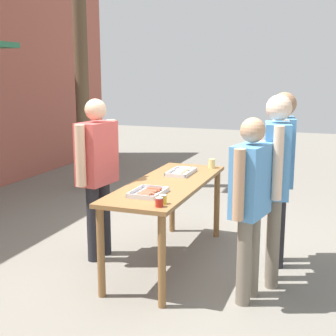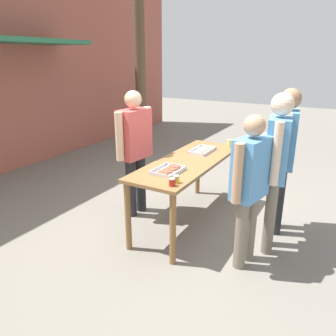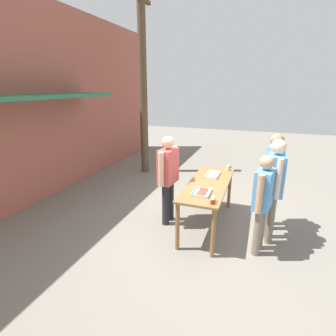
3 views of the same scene
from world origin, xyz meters
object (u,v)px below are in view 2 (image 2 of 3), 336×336
(condiment_jar_mustard, at_px, (172,182))
(utility_pole, at_px, (139,23))
(beer_cup, at_px, (230,143))
(person_customer_waiting_in_line, at_px, (276,160))
(condiment_jar_ketchup, at_px, (176,179))
(food_tray_buns, at_px, (203,150))
(person_customer_holding_hotdog, at_px, (250,180))
(food_tray_sausages, at_px, (168,171))
(person_server_behind_table, at_px, (135,144))
(person_customer_with_cup, at_px, (285,149))

(condiment_jar_mustard, xyz_separation_m, utility_pole, (3.59, 2.80, 1.91))
(beer_cup, relative_size, person_customer_waiting_in_line, 0.06)
(person_customer_waiting_in_line, bearing_deg, condiment_jar_ketchup, -62.67)
(food_tray_buns, relative_size, beer_cup, 4.12)
(beer_cup, xyz_separation_m, person_customer_holding_hotdog, (-1.44, -0.72, 0.03))
(food_tray_sausages, xyz_separation_m, person_customer_holding_hotdog, (-0.02, -0.96, 0.07))
(person_customer_waiting_in_line, bearing_deg, person_server_behind_table, -99.59)
(food_tray_buns, distance_m, condiment_jar_ketchup, 1.25)
(condiment_jar_mustard, relative_size, person_customer_waiting_in_line, 0.05)
(food_tray_sausages, bearing_deg, utility_pole, 38.26)
(food_tray_sausages, height_order, condiment_jar_mustard, condiment_jar_mustard)
(person_server_behind_table, bearing_deg, person_customer_holding_hotdog, -97.34)
(food_tray_sausages, xyz_separation_m, beer_cup, (1.41, -0.24, 0.04))
(person_server_behind_table, height_order, utility_pole, utility_pole)
(food_tray_sausages, bearing_deg, food_tray_buns, -0.13)
(person_customer_holding_hotdog, bearing_deg, person_customer_waiting_in_line, 170.91)
(beer_cup, bearing_deg, person_customer_waiting_in_line, -139.32)
(person_customer_with_cup, bearing_deg, person_customer_waiting_in_line, -8.12)
(food_tray_buns, height_order, utility_pole, utility_pole)
(person_customer_holding_hotdog, bearing_deg, condiment_jar_ketchup, -60.24)
(utility_pole, bearing_deg, person_customer_waiting_in_line, -127.79)
(food_tray_sausages, height_order, person_customer_waiting_in_line, person_customer_waiting_in_line)
(person_customer_holding_hotdog, bearing_deg, person_server_behind_table, -92.29)
(person_customer_holding_hotdog, distance_m, person_customer_with_cup, 0.93)
(condiment_jar_ketchup, bearing_deg, person_server_behind_table, 56.41)
(condiment_jar_mustard, bearing_deg, person_customer_holding_hotdog, -65.36)
(food_tray_buns, distance_m, beer_cup, 0.50)
(condiment_jar_ketchup, xyz_separation_m, person_customer_waiting_in_line, (0.65, -0.87, 0.17))
(food_tray_sausages, distance_m, person_server_behind_table, 0.86)
(person_customer_waiting_in_line, xyz_separation_m, utility_pole, (2.85, 3.67, 1.74))
(person_customer_with_cup, height_order, person_customer_waiting_in_line, person_customer_with_cup)
(food_tray_buns, height_order, person_server_behind_table, person_server_behind_table)
(condiment_jar_ketchup, distance_m, person_customer_waiting_in_line, 1.10)
(condiment_jar_ketchup, xyz_separation_m, utility_pole, (3.50, 2.80, 1.91))
(person_customer_holding_hotdog, distance_m, person_customer_waiting_in_line, 0.46)
(person_customer_holding_hotdog, bearing_deg, person_customer_with_cup, -177.76)
(condiment_jar_mustard, xyz_separation_m, condiment_jar_ketchup, (0.09, 0.00, 0.00))
(condiment_jar_ketchup, xyz_separation_m, person_customer_with_cup, (1.14, -0.87, 0.17))
(food_tray_buns, distance_m, person_customer_holding_hotdog, 1.38)
(beer_cup, relative_size, person_customer_with_cup, 0.06)
(food_tray_buns, height_order, beer_cup, beer_cup)
(food_tray_buns, height_order, condiment_jar_mustard, condiment_jar_mustard)
(food_tray_sausages, distance_m, person_customer_waiting_in_line, 1.20)
(food_tray_sausages, bearing_deg, person_customer_waiting_in_line, -70.60)
(condiment_jar_mustard, xyz_separation_m, person_server_behind_table, (0.75, 1.00, 0.11))
(condiment_jar_ketchup, bearing_deg, condiment_jar_mustard, -178.42)
(person_server_behind_table, xyz_separation_m, utility_pole, (2.84, 1.81, 1.80))
(condiment_jar_ketchup, bearing_deg, person_customer_waiting_in_line, -53.46)
(condiment_jar_ketchup, height_order, beer_cup, beer_cup)
(condiment_jar_ketchup, distance_m, person_customer_with_cup, 1.44)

